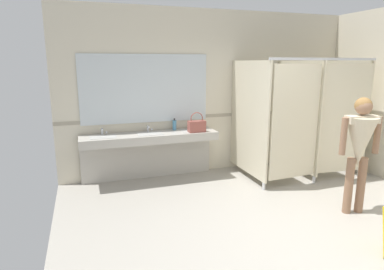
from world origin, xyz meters
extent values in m
cube|color=#9E998E|center=(0.00, 0.00, -0.05)|extent=(5.80, 6.28, 0.10)
cube|color=beige|center=(0.00, 2.90, 1.48)|extent=(5.80, 0.12, 2.96)
cube|color=#9E937F|center=(0.00, 2.83, 1.05)|extent=(5.80, 0.01, 0.06)
cube|color=#B2ADA3|center=(-1.37, 2.56, 0.78)|extent=(2.32, 0.52, 0.14)
cube|color=#B2ADA3|center=(-1.37, 2.78, 0.35)|extent=(2.32, 0.08, 0.71)
cube|color=#ADADA8|center=(-2.14, 2.53, 0.80)|extent=(0.42, 0.29, 0.11)
cylinder|color=silver|center=(-2.14, 2.73, 0.90)|extent=(0.04, 0.04, 0.11)
cylinder|color=silver|center=(-2.14, 2.67, 0.95)|extent=(0.03, 0.11, 0.03)
sphere|color=silver|center=(-2.07, 2.74, 0.88)|extent=(0.04, 0.04, 0.04)
cube|color=#ADADA8|center=(-1.37, 2.53, 0.80)|extent=(0.42, 0.29, 0.11)
cylinder|color=silver|center=(-1.37, 2.73, 0.90)|extent=(0.04, 0.04, 0.11)
cylinder|color=silver|center=(-1.37, 2.67, 0.95)|extent=(0.03, 0.11, 0.03)
sphere|color=silver|center=(-1.30, 2.74, 0.88)|extent=(0.04, 0.04, 0.04)
cube|color=#ADADA8|center=(-0.59, 2.53, 0.80)|extent=(0.42, 0.29, 0.11)
cylinder|color=silver|center=(-0.59, 2.73, 0.90)|extent=(0.04, 0.04, 0.11)
cylinder|color=silver|center=(-0.59, 2.67, 0.95)|extent=(0.03, 0.11, 0.03)
sphere|color=silver|center=(-0.52, 2.74, 0.88)|extent=(0.04, 0.04, 0.04)
cube|color=silver|center=(-1.37, 2.83, 1.58)|extent=(2.22, 0.02, 1.17)
cube|color=beige|center=(0.29, 2.16, 1.09)|extent=(0.03, 1.31, 1.94)
cylinder|color=silver|center=(0.29, 1.56, 0.06)|extent=(0.05, 0.05, 0.12)
cube|color=beige|center=(1.27, 2.16, 1.09)|extent=(0.03, 1.31, 1.94)
cylinder|color=silver|center=(1.27, 1.56, 0.06)|extent=(0.05, 0.05, 0.12)
cube|color=beige|center=(2.25, 2.16, 1.09)|extent=(0.03, 1.31, 1.94)
cylinder|color=silver|center=(2.25, 1.56, 0.06)|extent=(0.05, 0.05, 0.12)
cube|color=beige|center=(0.78, 1.53, 1.09)|extent=(0.90, 0.09, 1.84)
cube|color=beige|center=(1.76, 1.53, 1.09)|extent=(0.90, 0.11, 1.84)
cube|color=#B7BABF|center=(1.27, 1.53, 2.08)|extent=(2.02, 0.04, 0.04)
cylinder|color=#8C664C|center=(1.11, 0.44, 0.39)|extent=(0.11, 0.11, 0.78)
cylinder|color=#8C664C|center=(0.93, 0.47, 0.39)|extent=(0.11, 0.11, 0.78)
cone|color=beige|center=(1.02, 0.45, 0.99)|extent=(0.47, 0.47, 0.67)
cube|color=beige|center=(1.02, 0.45, 1.30)|extent=(0.44, 0.23, 0.10)
cylinder|color=#8C664C|center=(1.26, 0.41, 1.08)|extent=(0.08, 0.08, 0.50)
cylinder|color=#8C664C|center=(0.79, 0.50, 1.08)|extent=(0.08, 0.08, 0.50)
sphere|color=#8C664C|center=(1.02, 0.45, 1.47)|extent=(0.21, 0.21, 0.21)
sphere|color=olive|center=(1.02, 0.46, 1.48)|extent=(0.22, 0.22, 0.22)
cube|color=#934C42|center=(-0.57, 2.43, 0.94)|extent=(0.30, 0.14, 0.19)
torus|color=#934C42|center=(-0.57, 2.43, 1.08)|extent=(0.23, 0.02, 0.23)
cylinder|color=teal|center=(-0.89, 2.71, 0.93)|extent=(0.07, 0.07, 0.18)
cylinder|color=black|center=(-0.89, 2.71, 1.04)|extent=(0.03, 0.03, 0.04)
camera|label=1|loc=(-2.43, -2.85, 2.02)|focal=30.83mm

